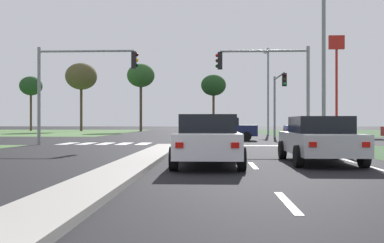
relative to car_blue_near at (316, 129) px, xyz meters
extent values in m
plane|color=black|center=(-9.59, -0.20, -0.80)|extent=(200.00, 200.00, 0.00)
cube|color=gray|center=(-9.59, -19.20, -0.73)|extent=(1.20, 22.00, 0.14)
cube|color=gray|center=(-9.59, 24.80, -0.73)|extent=(1.20, 36.00, 0.14)
cube|color=silver|center=(-6.09, -24.34, -0.80)|extent=(0.14, 2.00, 0.01)
cube|color=silver|center=(-6.09, -18.34, -0.80)|extent=(0.14, 2.00, 0.01)
cube|color=silver|center=(-6.09, -12.34, -0.80)|extent=(0.14, 2.00, 0.01)
cube|color=silver|center=(-2.74, -18.20, -0.80)|extent=(0.14, 24.00, 0.01)
cube|color=silver|center=(-5.79, -7.20, -0.80)|extent=(6.40, 0.50, 0.01)
cube|color=silver|center=(-15.99, -5.40, -0.80)|extent=(0.70, 2.80, 0.01)
cube|color=silver|center=(-14.84, -5.40, -0.80)|extent=(0.70, 2.80, 0.01)
cube|color=silver|center=(-13.69, -5.40, -0.80)|extent=(0.70, 2.80, 0.01)
cube|color=silver|center=(-12.54, -5.40, -0.80)|extent=(0.70, 2.80, 0.01)
cube|color=silver|center=(-11.39, -5.40, -0.80)|extent=(0.70, 2.80, 0.01)
cube|color=navy|center=(0.03, 0.00, -0.12)|extent=(4.31, 1.74, 0.73)
cube|color=black|center=(-0.12, 0.00, 0.51)|extent=(1.98, 1.53, 0.52)
cube|color=red|center=(-2.14, 0.66, -0.04)|extent=(0.04, 0.20, 0.14)
cube|color=red|center=(-2.14, -0.66, -0.04)|extent=(0.04, 0.20, 0.14)
cylinder|color=black|center=(1.41, 0.87, -0.48)|extent=(0.64, 0.22, 0.64)
cylinder|color=black|center=(1.41, -0.87, -0.48)|extent=(0.64, 0.22, 0.64)
cylinder|color=black|center=(-1.35, 0.87, -0.48)|extent=(0.64, 0.22, 0.64)
cylinder|color=black|center=(-1.35, -0.87, -0.48)|extent=(0.64, 0.22, 0.64)
cube|color=#161E47|center=(-6.30, -0.54, -0.10)|extent=(4.18, 1.76, 0.76)
cube|color=black|center=(-6.45, -0.54, 0.54)|extent=(1.92, 1.55, 0.52)
cube|color=red|center=(-8.41, 0.13, -0.03)|extent=(0.04, 0.20, 0.14)
cube|color=red|center=(-8.41, -1.21, -0.03)|extent=(0.04, 0.20, 0.14)
cylinder|color=black|center=(-4.96, 0.34, -0.48)|extent=(0.64, 0.22, 0.64)
cylinder|color=black|center=(-4.96, -1.42, -0.48)|extent=(0.64, 0.22, 0.64)
cylinder|color=black|center=(-7.64, 0.34, -0.48)|extent=(0.64, 0.22, 0.64)
cylinder|color=black|center=(-7.64, -1.42, -0.48)|extent=(0.64, 0.22, 0.64)
cube|color=silver|center=(-7.42, -18.33, -0.14)|extent=(1.81, 4.53, 0.68)
cube|color=black|center=(-7.42, -18.48, 0.45)|extent=(1.59, 2.08, 0.52)
cube|color=red|center=(-8.11, -20.61, -0.08)|extent=(0.20, 0.04, 0.14)
cube|color=red|center=(-6.73, -20.61, -0.08)|extent=(0.20, 0.04, 0.14)
cylinder|color=black|center=(-8.32, -16.88, -0.48)|extent=(0.22, 0.64, 0.64)
cylinder|color=black|center=(-6.52, -16.88, -0.48)|extent=(0.22, 0.64, 0.64)
cylinder|color=black|center=(-8.32, -19.78, -0.48)|extent=(0.22, 0.64, 0.64)
cylinder|color=black|center=(-6.52, -19.78, -0.48)|extent=(0.22, 0.64, 0.64)
cube|color=#B7B7BC|center=(-3.92, -17.34, -0.16)|extent=(1.84, 4.54, 0.63)
cube|color=black|center=(-3.92, -17.49, 0.41)|extent=(1.62, 2.09, 0.52)
cube|color=red|center=(-4.61, -19.63, -0.10)|extent=(0.20, 0.04, 0.14)
cube|color=red|center=(-3.22, -19.63, -0.10)|extent=(0.20, 0.04, 0.14)
cylinder|color=black|center=(-4.84, -15.89, -0.48)|extent=(0.22, 0.64, 0.64)
cylinder|color=black|center=(-3.00, -15.89, -0.48)|extent=(0.22, 0.64, 0.64)
cylinder|color=black|center=(-4.84, -18.79, -0.48)|extent=(0.22, 0.64, 0.64)
cylinder|color=black|center=(-3.00, -18.79, -0.48)|extent=(0.22, 0.64, 0.64)
cylinder|color=gray|center=(-1.99, -6.80, 1.95)|extent=(0.18, 0.18, 5.51)
cylinder|color=gray|center=(-4.43, -6.80, 4.46)|extent=(4.88, 0.12, 0.12)
cube|color=black|center=(-6.87, -6.80, 3.93)|extent=(0.26, 0.32, 0.95)
sphere|color=red|center=(-7.03, -6.80, 4.23)|extent=(0.20, 0.20, 0.20)
sphere|color=#3A2405|center=(-7.03, -6.80, 3.93)|extent=(0.20, 0.20, 0.20)
sphere|color=black|center=(-7.03, -6.80, 3.63)|extent=(0.20, 0.20, 0.20)
cylinder|color=gray|center=(-17.19, -6.80, 1.99)|extent=(0.18, 0.18, 5.58)
cylinder|color=gray|center=(-14.45, -6.80, 4.52)|extent=(5.46, 0.12, 0.12)
cube|color=black|center=(-11.72, -6.80, 4.00)|extent=(0.26, 0.32, 0.95)
sphere|color=#360503|center=(-11.56, -6.80, 4.30)|extent=(0.20, 0.20, 0.20)
sphere|color=orange|center=(-11.56, -6.80, 4.00)|extent=(0.20, 0.20, 0.20)
sphere|color=black|center=(-11.56, -6.80, 3.70)|extent=(0.20, 0.20, 0.20)
cylinder|color=gray|center=(-1.99, 6.40, 1.79)|extent=(0.18, 0.18, 5.19)
cylinder|color=gray|center=(-1.99, 3.83, 4.14)|extent=(0.12, 5.14, 0.12)
cube|color=black|center=(-1.99, 1.27, 3.62)|extent=(0.32, 0.26, 0.95)
sphere|color=#360503|center=(-1.99, 1.11, 3.92)|extent=(0.20, 0.20, 0.20)
sphere|color=#3A2405|center=(-1.99, 1.11, 3.62)|extent=(0.20, 0.20, 0.20)
sphere|color=green|center=(-1.99, 1.11, 3.32)|extent=(0.20, 0.20, 0.20)
cylinder|color=gray|center=(-1.40, -7.89, 3.78)|extent=(0.20, 0.20, 9.17)
cylinder|color=gray|center=(-1.40, 15.42, 3.76)|extent=(0.20, 0.20, 9.13)
cylinder|color=gray|center=(-1.42, 16.32, 8.23)|extent=(0.13, 1.81, 0.10)
ellipsoid|color=#B2B2A8|center=(-1.43, 17.22, 8.13)|extent=(0.56, 0.28, 0.20)
cylinder|color=maroon|center=(-9.41, 12.45, -0.28)|extent=(0.16, 0.16, 0.76)
cylinder|color=#232833|center=(-9.41, 12.45, 0.50)|extent=(0.34, 0.34, 0.80)
sphere|color=tan|center=(-9.41, 12.45, 1.01)|extent=(0.22, 0.22, 0.22)
cylinder|color=red|center=(7.09, 20.28, 4.07)|extent=(0.28, 0.28, 9.75)
cube|color=red|center=(7.09, 20.28, 9.75)|extent=(1.80, 0.30, 1.60)
torus|color=yellow|center=(6.70, 20.45, 9.75)|extent=(0.96, 0.16, 0.96)
torus|color=yellow|center=(7.49, 20.45, 9.75)|extent=(0.96, 0.16, 0.96)
cylinder|color=#423323|center=(-34.19, 32.57, 2.07)|extent=(0.31, 0.31, 5.75)
ellipsoid|color=#1E421E|center=(-34.19, 32.57, 5.86)|extent=(3.32, 3.32, 2.82)
cylinder|color=#423323|center=(-26.23, 31.24, 2.53)|extent=(0.36, 0.36, 6.66)
ellipsoid|color=#4C4728|center=(-26.23, 31.24, 7.10)|extent=(4.52, 4.52, 3.84)
cylinder|color=#423323|center=(-17.24, 29.25, 2.56)|extent=(0.36, 0.36, 6.73)
ellipsoid|color=#285123|center=(-17.24, 29.25, 6.98)|extent=(3.83, 3.83, 3.25)
cylinder|color=#423323|center=(-7.14, 33.09, 2.05)|extent=(0.34, 0.34, 5.70)
ellipsoid|color=#1E421E|center=(-7.14, 33.09, 5.91)|extent=(3.65, 3.65, 3.10)
camera|label=1|loc=(-7.29, -31.48, 0.50)|focal=41.23mm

